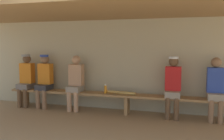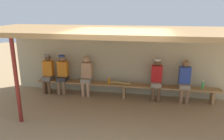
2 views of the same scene
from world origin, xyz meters
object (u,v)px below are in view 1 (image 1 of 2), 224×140
Objects in this scene: player_in_red at (76,80)px; player_in_blue at (173,84)px; player_near_post at (26,78)px; player_in_white at (216,87)px; bench at (127,97)px; water_bottle_green at (105,89)px; baseball_bat at (120,93)px; player_shirtless_tan at (44,78)px.

player_in_blue is (2.31, 0.00, 0.02)m from player_in_red.
player_near_post is 1.01× the size of player_in_red.
player_in_white is 4.57m from player_near_post.
bench is 2.71m from player_near_post.
player_near_post is at bearing 179.49° from water_bottle_green.
player_near_post is 1.78× the size of baseball_bat.
player_shirtless_tan is 0.86m from player_in_red.
player_near_post is 2.53m from baseball_bat.
player_shirtless_tan is at bearing 179.32° from water_bottle_green.
player_in_blue is (-0.86, 0.00, 0.02)m from player_in_white.
player_in_blue reaches higher than water_bottle_green.
player_in_blue is 1.78× the size of baseball_bat.
player_in_blue is at bearing 8.39° from baseball_bat.
player_near_post is at bearing 180.00° from player_shirtless_tan.
baseball_bat reaches higher than bench.
bench is 4.49× the size of player_in_red.
player_in_white reaches higher than bench.
player_in_blue reaches higher than player_in_red.
player_near_post is 0.54m from player_shirtless_tan.
player_in_white and player_in_red have the same top height.
water_bottle_green is at bearing -1.40° from player_in_red.
bench is 4.49× the size of player_in_white.
player_in_white is at bearing -0.03° from player_in_blue.
player_shirtless_tan reaches higher than player_in_white.
player_shirtless_tan is 3.17m from player_in_blue.
player_near_post is at bearing 180.00° from player_in_blue.
player_shirtless_tan is 1.78× the size of baseball_bat.
player_shirtless_tan is at bearing 179.99° from player_in_white.
player_shirtless_tan is at bearing 179.97° from player_in_red.
player_near_post reaches higher than player_in_white.
player_in_white is at bearing 0.45° from water_bottle_green.
player_in_white is 3.17m from player_in_red.
player_in_white is 0.99× the size of player_shirtless_tan.
baseball_bat is (1.12, -0.00, -0.24)m from player_in_red.
bench is at bearing -179.91° from player_in_white.
player_near_post is at bearing 179.98° from player_in_red.
player_in_blue reaches higher than bench.
baseball_bat is (0.35, 0.02, -0.07)m from water_bottle_green.
player_in_white is 4.03m from player_shirtless_tan.
bench is at bearing -0.14° from player_in_red.
player_in_red is (-3.17, 0.00, 0.00)m from player_in_white.
water_bottle_green is 0.35m from baseball_bat.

